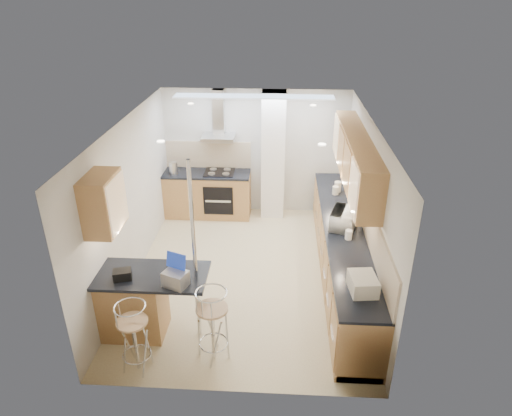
# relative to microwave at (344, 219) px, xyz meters

# --- Properties ---
(ground) EXTENTS (4.80, 4.80, 0.00)m
(ground) POSITION_rel_microwave_xyz_m (-1.47, 0.02, -1.06)
(ground) COLOR tan
(ground) RESTS_ON ground
(room_shell) EXTENTS (3.64, 4.84, 2.51)m
(room_shell) POSITION_rel_microwave_xyz_m (-1.15, 0.39, 0.48)
(room_shell) COLOR beige
(room_shell) RESTS_ON ground
(right_counter) EXTENTS (0.63, 4.40, 0.92)m
(right_counter) POSITION_rel_microwave_xyz_m (0.03, 0.02, -0.60)
(right_counter) COLOR #AB6E44
(right_counter) RESTS_ON ground
(back_counter) EXTENTS (1.70, 0.63, 0.92)m
(back_counter) POSITION_rel_microwave_xyz_m (-2.42, 2.12, -0.60)
(back_counter) COLOR #AB6E44
(back_counter) RESTS_ON ground
(peninsula) EXTENTS (1.47, 0.72, 0.94)m
(peninsula) POSITION_rel_microwave_xyz_m (-2.60, -1.43, -0.59)
(peninsula) COLOR #AB6E44
(peninsula) RESTS_ON ground
(microwave) EXTENTS (0.49, 0.60, 0.29)m
(microwave) POSITION_rel_microwave_xyz_m (0.00, 0.00, 0.00)
(microwave) COLOR white
(microwave) RESTS_ON right_counter
(laptop) EXTENTS (0.34, 0.30, 0.20)m
(laptop) POSITION_rel_microwave_xyz_m (-2.21, -1.65, -0.03)
(laptop) COLOR #999CA0
(laptop) RESTS_ON peninsula
(bag) EXTENTS (0.26, 0.22, 0.12)m
(bag) POSITION_rel_microwave_xyz_m (-2.91, -1.55, -0.06)
(bag) COLOR black
(bag) RESTS_ON peninsula
(bar_stool_near) EXTENTS (0.45, 0.45, 0.95)m
(bar_stool_near) POSITION_rel_microwave_xyz_m (-2.66, -2.08, -0.59)
(bar_stool_near) COLOR tan
(bar_stool_near) RESTS_ON ground
(bar_stool_end) EXTENTS (0.55, 0.55, 1.01)m
(bar_stool_end) POSITION_rel_microwave_xyz_m (-1.75, -1.85, -0.56)
(bar_stool_end) COLOR tan
(bar_stool_end) RESTS_ON ground
(jar_a) EXTENTS (0.13, 0.13, 0.19)m
(jar_a) POSITION_rel_microwave_xyz_m (0.05, 1.34, -0.05)
(jar_a) COLOR beige
(jar_a) RESTS_ON right_counter
(jar_b) EXTENTS (0.12, 0.12, 0.14)m
(jar_b) POSITION_rel_microwave_xyz_m (0.00, 1.23, -0.07)
(jar_b) COLOR beige
(jar_b) RESTS_ON right_counter
(jar_c) EXTENTS (0.17, 0.17, 0.20)m
(jar_c) POSITION_rel_microwave_xyz_m (0.07, -0.12, -0.04)
(jar_c) COLOR beige
(jar_c) RESTS_ON right_counter
(jar_d) EXTENTS (0.13, 0.13, 0.14)m
(jar_d) POSITION_rel_microwave_xyz_m (0.04, -0.35, -0.07)
(jar_d) COLOR white
(jar_d) RESTS_ON right_counter
(bread_bin) EXTENTS (0.35, 0.42, 0.21)m
(bread_bin) POSITION_rel_microwave_xyz_m (0.05, -1.60, -0.04)
(bread_bin) COLOR beige
(bread_bin) RESTS_ON right_counter
(kettle) EXTENTS (0.16, 0.16, 0.25)m
(kettle) POSITION_rel_microwave_xyz_m (-3.05, 2.00, -0.02)
(kettle) COLOR silver
(kettle) RESTS_ON back_counter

